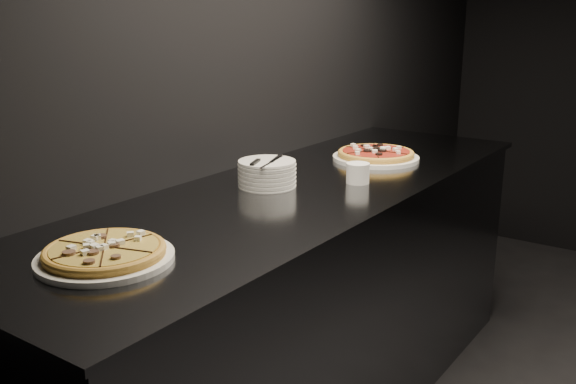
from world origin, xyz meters
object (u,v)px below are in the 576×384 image
Objects in this scene: counter at (302,305)px; pizza_mushroom at (105,253)px; ramekin at (358,172)px; plate_stack at (267,173)px; pizza_tomato at (376,155)px; cutlery at (266,161)px.

pizza_mushroom is at bearing -89.96° from counter.
ramekin reaches higher than counter.
ramekin is at bearing 42.00° from plate_stack.
pizza_tomato is (0.02, 1.39, 0.00)m from pizza_mushroom.
plate_stack is at bearing -145.91° from counter.
counter is 6.52× the size of pizza_mushroom.
pizza_mushroom is 1.03m from ramekin.
ramekin reaches higher than pizza_tomato.
cutlery is (0.01, -0.02, 0.05)m from plate_stack.
plate_stack is at bearing -101.71° from pizza_tomato.
counter is 12.05× the size of plate_stack.
pizza_mushroom is 0.81m from plate_stack.
plate_stack is at bearing -138.00° from ramekin.
pizza_mushroom is 1.39m from pizza_tomato.
pizza_tomato is 4.29× the size of ramekin.
cutlery is at bearing -62.38° from plate_stack.
counter is at bearing -133.14° from ramekin.
cutlery reaches higher than counter.
ramekin is (0.14, 1.02, 0.02)m from pizza_mushroom.
cutlery is 2.61× the size of ramekin.
cutlery is (-0.10, 0.79, 0.07)m from pizza_mushroom.
pizza_tomato is at bearing 58.65° from cutlery.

